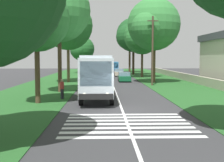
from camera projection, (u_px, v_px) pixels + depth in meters
name	position (u px, v px, depth m)	size (l,w,h in m)	color
ground	(122.00, 109.00, 20.82)	(160.00, 160.00, 0.00)	#333335
grass_verge_left	(45.00, 88.00, 35.52)	(120.00, 8.00, 0.04)	#235623
grass_verge_right	(182.00, 87.00, 36.02)	(120.00, 8.00, 0.04)	#235623
centre_line	(114.00, 88.00, 35.77)	(110.00, 0.16, 0.01)	silver
coach_bus	(97.00, 74.00, 26.32)	(11.16, 2.62, 3.73)	silver
zebra_crossing	(127.00, 124.00, 16.18)	(5.85, 6.80, 0.01)	silver
trailing_car_0	(124.00, 77.00, 45.13)	(4.30, 1.78, 1.43)	#145933
trailing_car_1	(101.00, 75.00, 50.75)	(4.30, 1.78, 1.43)	gold
trailing_car_2	(119.00, 73.00, 58.43)	(4.30, 1.78, 1.43)	#B7A893
trailing_car_3	(101.00, 71.00, 66.09)	(4.30, 1.78, 1.43)	#B7A893
trailing_minibus_0	(114.00, 66.00, 76.93)	(6.00, 2.14, 2.53)	teal
roadside_tree_left_0	(58.00, 13.00, 30.74)	(7.54, 6.38, 11.47)	#4C3826
roadside_tree_left_1	(67.00, 27.00, 43.37)	(8.66, 7.09, 11.69)	brown
roadside_tree_left_2	(82.00, 50.00, 70.99)	(7.10, 5.73, 8.49)	#3D2D1E
roadside_tree_left_3	(36.00, 21.00, 23.14)	(6.06, 5.11, 9.07)	#4C3826
roadside_tree_right_0	(129.00, 38.00, 73.16)	(7.34, 6.08, 11.55)	#3D2D1E
roadside_tree_right_1	(141.00, 37.00, 54.29)	(8.06, 6.57, 10.67)	#4C3826
roadside_tree_right_2	(132.00, 36.00, 62.21)	(8.92, 7.26, 11.80)	#3D2D1E
roadside_tree_right_4	(153.00, 26.00, 42.23)	(8.42, 7.41, 11.91)	#4C3826
utility_pole	(153.00, 50.00, 38.12)	(0.24, 1.40, 8.77)	#473828
roadside_wall	(197.00, 80.00, 41.07)	(70.00, 0.40, 1.07)	#B2A893
pedestrian	(62.00, 89.00, 25.81)	(0.34, 0.34, 1.69)	#26262D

